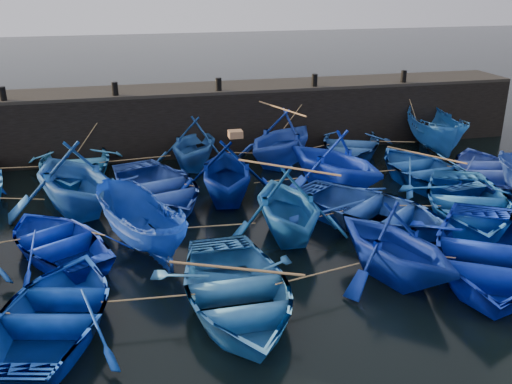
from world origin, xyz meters
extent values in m
plane|color=black|center=(0.00, 0.00, 0.00)|extent=(120.00, 120.00, 0.00)
cube|color=black|center=(0.00, 10.50, 1.25)|extent=(26.00, 2.50, 2.50)
cube|color=black|center=(0.00, 10.50, 2.56)|extent=(26.00, 2.50, 0.12)
cylinder|color=black|center=(-8.00, 9.60, 2.87)|extent=(0.24, 0.24, 0.50)
cylinder|color=black|center=(-4.00, 9.60, 2.87)|extent=(0.24, 0.24, 0.50)
cylinder|color=black|center=(0.00, 9.60, 2.87)|extent=(0.24, 0.24, 0.50)
cylinder|color=black|center=(4.00, 9.60, 2.87)|extent=(0.24, 0.24, 0.50)
cylinder|color=black|center=(8.00, 9.60, 2.87)|extent=(0.24, 0.24, 0.50)
imported|color=#2F7ACE|center=(-5.66, 7.79, 0.55)|extent=(3.86, 5.37, 1.11)
imported|color=#21549E|center=(-1.26, 8.04, 0.98)|extent=(4.32, 4.62, 1.96)
imported|color=blue|center=(2.03, 7.56, 1.10)|extent=(5.51, 5.51, 2.20)
imported|color=navy|center=(5.10, 8.08, 0.51)|extent=(5.22, 5.90, 1.01)
imported|color=#1E5590|center=(8.60, 7.58, 0.91)|extent=(2.69, 4.97, 1.82)
imported|color=#1D53A2|center=(-5.43, 4.46, 1.21)|extent=(5.43, 5.77, 2.42)
imported|color=#2647B2|center=(-2.92, 4.81, 0.53)|extent=(4.96, 5.94, 1.06)
imported|color=navy|center=(-0.68, 4.40, 1.07)|extent=(4.07, 4.54, 2.13)
imported|color=#0F30D2|center=(3.06, 4.53, 1.10)|extent=(5.07, 5.33, 2.20)
imported|color=#174CA2|center=(6.43, 4.50, 0.50)|extent=(3.98, 5.19, 1.00)
imported|color=blue|center=(8.67, 3.97, 0.48)|extent=(4.44, 5.36, 0.96)
imported|color=#0724C0|center=(-5.75, 1.69, 0.43)|extent=(4.65, 5.11, 0.87)
imported|color=#113AA2|center=(-3.61, 1.42, 0.77)|extent=(2.98, 4.25, 1.54)
imported|color=#145297|center=(0.42, 1.26, 1.04)|extent=(3.49, 4.02, 2.07)
imported|color=#183F98|center=(3.09, 1.51, 0.52)|extent=(5.88, 6.19, 1.04)
imported|color=blue|center=(6.06, 1.19, 0.55)|extent=(5.57, 6.38, 1.10)
imported|color=#063097|center=(-5.46, -1.92, 0.48)|extent=(4.32, 5.27, 0.96)
imported|color=#2A6AB6|center=(-1.70, -2.05, 0.52)|extent=(3.58, 4.99, 1.03)
imported|color=navy|center=(2.29, -1.57, 0.98)|extent=(4.26, 4.57, 1.95)
imported|color=#051E9A|center=(4.67, -1.86, 0.59)|extent=(6.41, 6.97, 1.18)
cube|color=brown|center=(-0.38, 4.40, 2.24)|extent=(0.43, 0.38, 0.22)
cylinder|color=tan|center=(-7.54, 7.88, 0.55)|extent=(1.97, 0.22, 0.04)
cylinder|color=tan|center=(-3.46, 7.91, 0.55)|extent=(2.60, 0.29, 0.04)
cylinder|color=tan|center=(0.38, 7.80, 0.55)|extent=(1.50, 0.51, 0.04)
cylinder|color=tan|center=(3.56, 7.82, 0.55)|extent=(1.28, 0.56, 0.04)
cylinder|color=tan|center=(6.85, 7.83, 0.55)|extent=(1.72, 0.54, 0.04)
cylinder|color=tan|center=(-7.22, 4.75, 0.55)|extent=(1.79, 0.60, 0.04)
cylinder|color=tan|center=(-4.17, 4.64, 0.55)|extent=(0.72, 0.38, 0.04)
cylinder|color=tan|center=(-1.80, 4.61, 0.55)|extent=(0.46, 0.43, 0.04)
cylinder|color=tan|center=(1.19, 4.47, 0.55)|extent=(1.94, 0.16, 0.04)
cylinder|color=tan|center=(4.74, 4.52, 0.55)|extent=(1.57, 0.06, 0.04)
cylinder|color=tan|center=(7.55, 4.24, 0.55)|extent=(0.47, 0.56, 0.04)
cylinder|color=tan|center=(-7.02, 1.62, 0.55)|extent=(0.75, 0.18, 0.04)
cylinder|color=tan|center=(-4.68, 1.55, 0.55)|extent=(0.37, 0.30, 0.04)
cylinder|color=tan|center=(-1.59, 1.34, 0.55)|extent=(2.23, 0.19, 0.04)
cylinder|color=tan|center=(1.75, 1.38, 0.55)|extent=(0.87, 0.28, 0.04)
cylinder|color=tan|center=(4.57, 1.35, 0.55)|extent=(1.18, 0.35, 0.04)
cylinder|color=tan|center=(7.39, 1.09, 0.55)|extent=(0.86, 0.25, 0.04)
cylinder|color=tan|center=(-3.58, -1.98, 0.55)|extent=(1.96, 0.18, 0.04)
cylinder|color=tan|center=(0.29, -1.81, 0.55)|extent=(2.20, 0.52, 0.04)
cylinder|color=tan|center=(3.48, -1.72, 0.55)|extent=(0.60, 0.33, 0.04)
cylinder|color=tan|center=(-4.83, 9.24, 1.58)|extent=(1.70, 0.56, 2.09)
cylinder|color=tan|center=(-0.63, 9.37, 1.58)|extent=(1.30, 0.30, 2.09)
cylinder|color=tan|center=(3.01, 9.13, 1.58)|extent=(2.01, 0.78, 2.10)
cylinder|color=tan|center=(4.55, 9.39, 1.58)|extent=(1.13, 0.26, 2.09)
cylinder|color=tan|center=(8.30, 9.14, 1.58)|extent=(0.65, 0.77, 2.08)
cylinder|color=#99724C|center=(2.03, 7.56, 2.23)|extent=(1.08, 2.84, 0.06)
cylinder|color=#99724C|center=(6.43, 4.50, 1.03)|extent=(1.77, 2.49, 0.06)
cylinder|color=#99724C|center=(0.42, 1.26, 2.10)|extent=(2.34, 1.97, 0.06)
cylinder|color=#99724C|center=(-1.70, -2.05, 1.06)|extent=(2.74, 1.32, 0.06)
camera|label=1|loc=(-3.79, -12.69, 7.02)|focal=40.00mm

